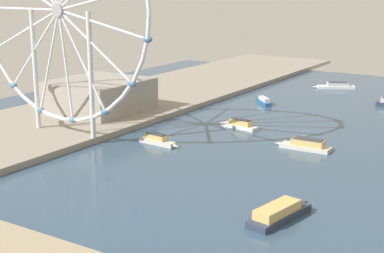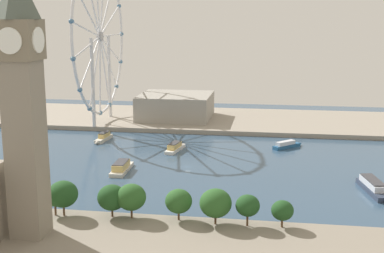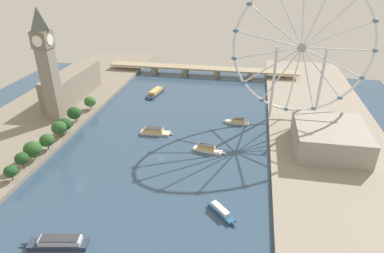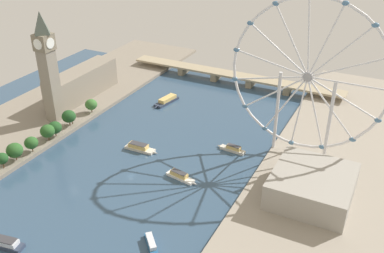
{
  "view_description": "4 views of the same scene",
  "coord_description": "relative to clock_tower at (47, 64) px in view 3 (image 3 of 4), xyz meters",
  "views": [
    {
      "loc": [
        -109.63,
        284.6,
        77.73
      ],
      "look_at": [
        21.63,
        77.8,
        16.16
      ],
      "focal_mm": 54.41,
      "sensor_mm": 36.0,
      "label": 1
    },
    {
      "loc": [
        -267.73,
        -43.57,
        79.14
      ],
      "look_at": [
        12.91,
        -0.35,
        19.19
      ],
      "focal_mm": 49.63,
      "sensor_mm": 36.0,
      "label": 2
    },
    {
      "loc": [
        59.22,
        -197.36,
        127.85
      ],
      "look_at": [
        21.28,
        9.46,
        21.29
      ],
      "focal_mm": 31.28,
      "sensor_mm": 36.0,
      "label": 3
    },
    {
      "loc": [
        152.88,
        -207.68,
        176.73
      ],
      "look_at": [
        19.64,
        56.25,
        17.06
      ],
      "focal_mm": 41.11,
      "sensor_mm": 36.0,
      "label": 4
    }
  ],
  "objects": [
    {
      "name": "riverbank_right",
      "position": [
        225.09,
        -39.27,
        -49.65
      ],
      "size": [
        90.0,
        520.0,
        3.0
      ],
      "primitive_type": "cube",
      "color": "gray",
      "rests_on": "ground_plane"
    },
    {
      "name": "parliament_block",
      "position": [
        -10.04,
        48.63,
        -34.8
      ],
      "size": [
        22.0,
        81.26,
        26.69
      ],
      "primitive_type": "cube",
      "color": "gray",
      "rests_on": "riverbank_left"
    },
    {
      "name": "tour_boat_4",
      "position": [
        152.02,
        -92.29,
        -49.31
      ],
      "size": [
        18.19,
        18.68,
        4.36
      ],
      "rotation": [
        0.0,
        0.0,
        5.48
      ],
      "color": "#235684",
      "rests_on": "ground_plane"
    },
    {
      "name": "tour_boat_1",
      "position": [
        65.49,
        76.54,
        -48.81
      ],
      "size": [
        12.63,
        32.8,
        5.49
      ],
      "rotation": [
        0.0,
        0.0,
        4.54
      ],
      "color": "#2D384C",
      "rests_on": "ground_plane"
    },
    {
      "name": "tour_boat_0",
      "position": [
        135.07,
        -26.43,
        -49.06
      ],
      "size": [
        25.7,
        9.13,
        5.18
      ],
      "rotation": [
        0.0,
        0.0,
        6.11
      ],
      "color": "white",
      "rests_on": "ground_plane"
    },
    {
      "name": "tree_row_embankment",
      "position": [
        19.75,
        -31.86,
        -40.26
      ],
      "size": [
        13.18,
        121.09,
        13.86
      ],
      "color": "#513823",
      "rests_on": "riverbank_left"
    },
    {
      "name": "clock_tower",
      "position": [
        0.0,
        0.0,
        0.0
      ],
      "size": [
        13.86,
        13.86,
        92.43
      ],
      "color": "gray",
      "rests_on": "riverbank_left"
    },
    {
      "name": "riverside_hall",
      "position": [
        221.36,
        -10.86,
        -39.22
      ],
      "size": [
        49.19,
        52.86,
        17.85
      ],
      "primitive_type": "cube",
      "color": "gray",
      "rests_on": "riverbank_right"
    },
    {
      "name": "ground_plane",
      "position": [
        102.6,
        -39.27,
        -51.15
      ],
      "size": [
        414.98,
        414.98,
        0.0
      ],
      "primitive_type": "plane",
      "color": "#334C66"
    },
    {
      "name": "tour_boat_2",
      "position": [
        153.37,
        23.65,
        -49.05
      ],
      "size": [
        23.82,
        6.29,
        5.37
      ],
      "rotation": [
        0.0,
        0.0,
        3.05
      ],
      "color": "beige",
      "rests_on": "ground_plane"
    },
    {
      "name": "ferris_wheel",
      "position": [
        199.91,
        39.19,
        12.03
      ],
      "size": [
        111.84,
        3.2,
        116.4
      ],
      "color": "silver",
      "rests_on": "riverbank_right"
    },
    {
      "name": "tour_boat_6",
      "position": [
        89.17,
        -6.87,
        -48.91
      ],
      "size": [
        28.06,
        7.7,
        5.38
      ],
      "rotation": [
        0.0,
        0.0,
        0.03
      ],
      "color": "beige",
      "rests_on": "ground_plane"
    },
    {
      "name": "riverbank_left",
      "position": [
        -19.9,
        -39.27,
        -49.65
      ],
      "size": [
        90.0,
        520.0,
        3.0
      ],
      "primitive_type": "cube",
      "color": "gray",
      "rests_on": "ground_plane"
    },
    {
      "name": "tour_boat_3",
      "position": [
        74.86,
        -129.58,
        -48.75
      ],
      "size": [
        34.33,
        11.9,
        5.67
      ],
      "rotation": [
        0.0,
        0.0,
        3.32
      ],
      "color": "#2D384C",
      "rests_on": "ground_plane"
    },
    {
      "name": "river_bridge",
      "position": [
        102.6,
        150.21,
        -43.75
      ],
      "size": [
        226.98,
        16.95,
        9.69
      ],
      "color": "tan",
      "rests_on": "ground_plane"
    }
  ]
}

